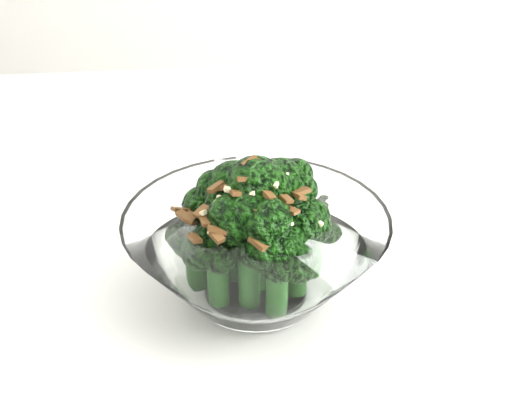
# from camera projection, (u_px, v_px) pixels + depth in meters

# --- Properties ---
(table) EXTENTS (1.39, 1.15, 0.75)m
(table) POSITION_uv_depth(u_px,v_px,m) (143.00, 290.00, 0.65)
(table) COLOR white
(table) RESTS_ON ground
(broccoli_dish) EXTENTS (0.19, 0.19, 0.12)m
(broccoli_dish) POSITION_uv_depth(u_px,v_px,m) (256.00, 247.00, 0.51)
(broccoli_dish) COLOR white
(broccoli_dish) RESTS_ON table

